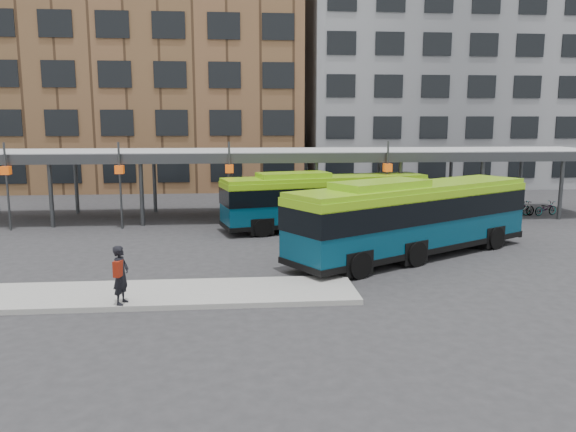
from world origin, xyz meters
name	(u,v)px	position (x,y,z in m)	size (l,w,h in m)	color
ground	(302,270)	(0.00, 0.00, 0.00)	(120.00, 120.00, 0.00)	#28282B
boarding_island	(152,294)	(-5.50, -3.00, 0.09)	(14.00, 3.00, 0.18)	gray
canopy	(278,154)	(-0.06, 12.87, 3.91)	(40.00, 6.53, 4.80)	#999B9E
building_brick	(155,65)	(-10.00, 32.00, 11.00)	(26.00, 14.00, 22.00)	brown
building_grey	(431,78)	(16.00, 32.00, 10.00)	(24.00, 14.00, 20.00)	slate
bus_front	(413,216)	(5.10, 1.90, 1.81)	(12.24, 8.77, 3.49)	#06354B
bus_rear	(325,199)	(2.27, 8.80, 1.66)	(11.80, 5.14, 3.18)	#06354B
pedestrian	(121,275)	(-6.23, -4.21, 1.14)	(0.60, 0.78, 1.89)	black
bike_rack	(495,208)	(13.68, 12.05, 0.47)	(7.68, 1.58, 1.05)	slate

